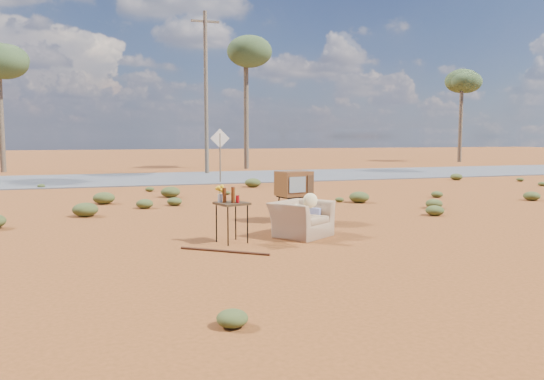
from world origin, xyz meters
name	(u,v)px	position (x,y,z in m)	size (l,w,h in m)	color
ground	(280,241)	(0.00, 0.00, 0.00)	(140.00, 140.00, 0.00)	brown
highway	(173,178)	(0.00, 15.00, 0.02)	(140.00, 7.00, 0.04)	#565659
armchair	(303,214)	(0.58, 0.35, 0.42)	(1.31, 1.30, 0.89)	#92704F
tv_unit	(294,184)	(0.99, 1.96, 0.83)	(0.80, 0.70, 1.12)	black
side_table	(229,201)	(-0.89, 0.14, 0.74)	(0.63, 0.63, 1.01)	#362413
rusty_bar	(224,251)	(-1.16, -0.61, 0.02)	(0.04, 0.04, 1.58)	#4A2813
road_sign	(220,146)	(1.50, 12.00, 1.50)	(0.78, 0.06, 2.19)	brown
eucalyptus_center	(246,57)	(5.00, 21.00, 6.43)	(3.20, 3.20, 7.60)	brown
eucalyptus_right	(462,80)	(22.00, 24.00, 5.94)	(3.20, 3.20, 7.10)	brown
utility_pole_center	(206,91)	(2.00, 17.50, 4.15)	(1.40, 0.20, 8.00)	brown
scrub_patch	(194,205)	(-0.82, 4.41, 0.14)	(17.49, 8.07, 0.33)	#404A20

